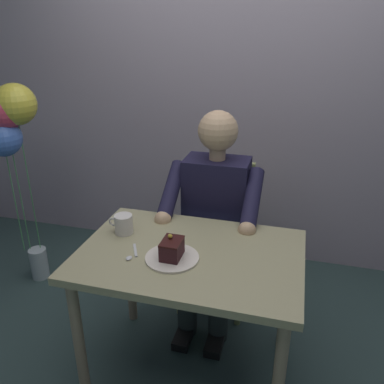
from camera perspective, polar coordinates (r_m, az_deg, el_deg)
The scene contains 10 objects.
ground_plane at distance 2.24m, azimuth -0.25°, elevation -24.22°, with size 14.00×14.00×0.00m, color #304443.
cafe_rear_panel at distance 2.79m, azimuth 7.28°, elevation 19.83°, with size 6.40×0.12×3.00m, color #AB99A9.
dining_table at distance 1.84m, azimuth -0.29°, elevation -11.12°, with size 1.00×0.69×0.71m.
chair at distance 2.45m, azimuth 3.87°, elevation -5.24°, with size 0.42×0.42×0.89m.
seated_person at distance 2.23m, azimuth 3.08°, elevation -3.66°, with size 0.53×0.58×1.24m.
dessert_plate at distance 1.74m, azimuth -2.90°, elevation -9.48°, with size 0.24×0.24×0.01m, color silver.
cake_slice at distance 1.72m, azimuth -2.94°, elevation -8.18°, with size 0.08×0.12×0.10m.
coffee_cup at distance 1.95m, azimuth -9.90°, elevation -4.55°, with size 0.12×0.09×0.10m.
dessert_spoon at distance 1.78m, azimuth -8.71°, elevation -8.92°, with size 0.06×0.14×0.01m.
balloon_display at distance 2.66m, azimuth -24.80°, elevation 8.44°, with size 0.33×0.30×1.34m.
Camera 1 is at (-0.41, 1.47, 1.65)m, focal length 36.82 mm.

